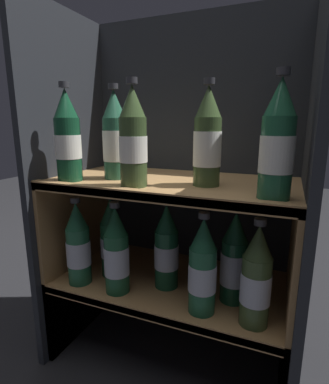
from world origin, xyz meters
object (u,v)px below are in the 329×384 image
object	(u,v)px
bottle_upper_front_2	(277,144)
bottle_lower_front_1	(116,253)
bottle_upper_front_1	(133,140)
bottle_upper_front_0	(68,138)
bottle_lower_back_2	(234,261)
bottle_upper_back_0	(115,138)
bottle_lower_front_2	(202,269)
bottle_lower_back_1	(168,249)
bottle_lower_back_0	(112,239)
bottle_lower_front_0	(78,246)
bottle_upper_back_1	(207,141)
bottle_lower_front_3	(256,279)

from	to	relation	value
bottle_upper_front_2	bottle_lower_front_1	bearing A→B (deg)	-180.00
bottle_upper_front_1	bottle_lower_front_1	distance (m)	0.30
bottle_upper_front_0	bottle_lower_back_2	world-z (taller)	bottle_upper_front_0
bottle_upper_back_0	bottle_lower_back_2	world-z (taller)	bottle_upper_back_0
bottle_upper_back_0	bottle_upper_front_2	bearing A→B (deg)	-10.27
bottle_lower_front_2	bottle_lower_back_1	size ratio (longest dim) A/B	1.00
bottle_upper_front_1	bottle_lower_back_0	distance (m)	0.33
bottle_lower_front_0	bottle_lower_front_1	world-z (taller)	same
bottle_upper_back_0	bottle_lower_back_2	size ratio (longest dim) A/B	1.00
bottle_upper_front_2	bottle_lower_back_1	bearing A→B (deg)	163.85
bottle_upper_front_0	bottle_upper_back_1	xyz separation A→B (m)	(0.35, 0.07, -0.00)
bottle_lower_back_2	bottle_lower_front_3	bearing A→B (deg)	-51.03
bottle_lower_front_2	bottle_lower_front_0	bearing A→B (deg)	-180.00
bottle_upper_back_0	bottle_lower_front_0	world-z (taller)	bottle_upper_back_0
bottle_upper_front_1	bottle_lower_back_2	world-z (taller)	bottle_upper_front_1
bottle_upper_back_1	bottle_lower_front_3	size ratio (longest dim) A/B	1.00
bottle_lower_front_1	bottle_lower_front_3	world-z (taller)	same
bottle_lower_back_2	bottle_upper_front_1	bearing A→B (deg)	-162.45
bottle_lower_front_3	bottle_lower_back_2	world-z (taller)	same
bottle_upper_front_2	bottle_lower_back_1	xyz separation A→B (m)	(-0.26, 0.07, -0.29)
bottle_upper_back_0	bottle_lower_front_2	size ratio (longest dim) A/B	1.00
bottle_upper_back_0	bottle_lower_back_2	distance (m)	0.44
bottle_upper_front_0	bottle_lower_front_2	world-z (taller)	bottle_upper_front_0
bottle_upper_back_0	bottle_lower_back_0	distance (m)	0.29
bottle_upper_front_1	bottle_lower_front_0	distance (m)	0.34
bottle_lower_back_1	bottle_upper_front_0	bearing A→B (deg)	-163.33
bottle_lower_front_0	bottle_lower_front_2	bearing A→B (deg)	0.00
bottle_upper_back_0	bottle_upper_back_1	distance (m)	0.25
bottle_upper_front_1	bottle_lower_back_2	size ratio (longest dim) A/B	1.00
bottle_lower_front_0	bottle_lower_back_0	bearing A→B (deg)	50.49
bottle_upper_front_0	bottle_lower_front_0	xyz separation A→B (m)	(0.01, -0.00, -0.29)
bottle_upper_front_2	bottle_lower_front_3	xyz separation A→B (m)	(-0.02, -0.00, -0.29)
bottle_lower_front_2	bottle_lower_back_1	bearing A→B (deg)	147.35
bottle_upper_front_0	bottle_upper_front_1	world-z (taller)	same
bottle_upper_front_2	bottle_lower_back_2	xyz separation A→B (m)	(-0.08, 0.07, -0.29)
bottle_lower_front_2	bottle_lower_back_1	world-z (taller)	same
bottle_lower_front_1	bottle_lower_back_0	distance (m)	0.10
bottle_lower_front_3	bottle_lower_back_1	xyz separation A→B (m)	(-0.24, 0.07, 0.00)
bottle_upper_back_0	bottle_upper_back_1	size ratio (longest dim) A/B	1.00
bottle_upper_front_2	bottle_lower_front_2	world-z (taller)	bottle_upper_front_2
bottle_upper_front_2	bottle_lower_back_2	bearing A→B (deg)	137.30
bottle_upper_back_1	bottle_lower_front_0	xyz separation A→B (m)	(-0.34, -0.07, -0.29)
bottle_lower_front_3	bottle_upper_front_0	bearing A→B (deg)	180.00
bottle_lower_front_3	bottle_upper_front_1	bearing A→B (deg)	180.00
bottle_lower_front_0	bottle_lower_back_1	distance (m)	0.25
bottle_lower_back_1	bottle_lower_front_2	bearing A→B (deg)	-32.65
bottle_upper_back_1	bottle_lower_back_2	xyz separation A→B (m)	(0.08, 0.00, -0.29)
bottle_upper_back_0	bottle_upper_back_1	xyz separation A→B (m)	(0.25, -0.00, -0.00)
bottle_upper_back_0	bottle_lower_front_0	size ratio (longest dim) A/B	1.00
bottle_upper_front_0	bottle_upper_front_2	world-z (taller)	same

